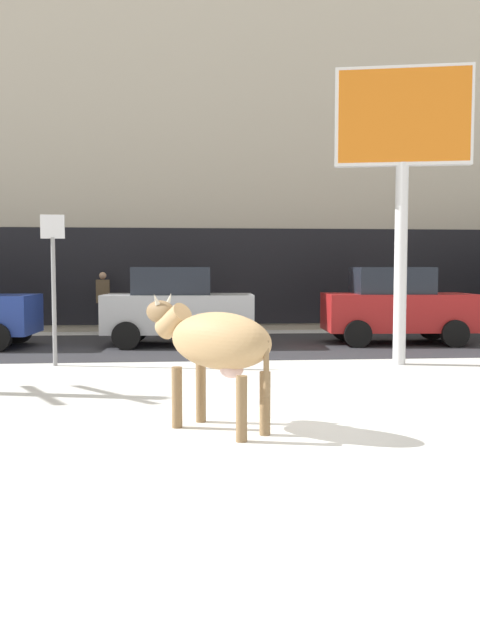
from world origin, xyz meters
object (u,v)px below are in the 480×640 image
(cow_tan, at_px, (215,343))
(billboard, at_px, (403,135))
(car_silver_hatchback, at_px, (177,307))
(pedestrian_near_billboard, at_px, (103,303))
(street_sign, at_px, (53,277))
(car_red_hatchback, at_px, (396,306))

(cow_tan, height_order, billboard, billboard)
(billboard, bearing_deg, car_silver_hatchback, 139.06)
(pedestrian_near_billboard, height_order, street_sign, street_sign)
(pedestrian_near_billboard, distance_m, street_sign, 6.27)
(pedestrian_near_billboard, bearing_deg, cow_tan, -78.23)
(billboard, relative_size, pedestrian_near_billboard, 3.21)
(cow_tan, bearing_deg, billboard, 52.89)
(cow_tan, xyz_separation_m, billboard, (3.81, 5.03, 3.32))
(cow_tan, bearing_deg, street_sign, 116.27)
(billboard, height_order, pedestrian_near_billboard, billboard)
(car_silver_hatchback, height_order, pedestrian_near_billboard, car_silver_hatchback)
(cow_tan, bearing_deg, car_red_hatchback, 60.37)
(car_silver_hatchback, height_order, car_red_hatchback, same)
(car_red_hatchback, bearing_deg, car_silver_hatchback, 179.37)
(car_silver_hatchback, height_order, street_sign, street_sign)
(cow_tan, relative_size, car_red_hatchback, 0.46)
(car_silver_hatchback, relative_size, pedestrian_near_billboard, 2.08)
(cow_tan, distance_m, street_sign, 6.14)
(car_silver_hatchback, distance_m, street_sign, 4.02)
(street_sign, bearing_deg, pedestrian_near_billboard, 87.56)
(pedestrian_near_billboard, bearing_deg, car_red_hatchback, -22.68)
(car_red_hatchback, distance_m, street_sign, 8.26)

